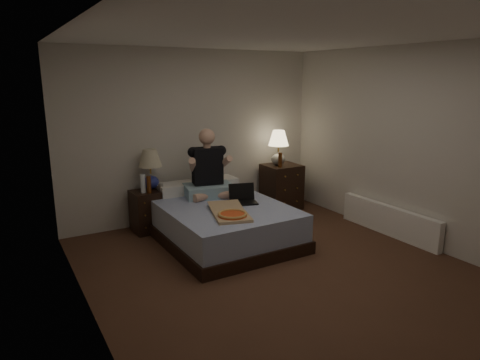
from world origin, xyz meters
TOP-DOWN VIEW (x-y plane):
  - floor at (0.00, 0.00)m, footprint 4.00×4.50m
  - ceiling at (0.00, 0.00)m, footprint 4.00×4.50m
  - wall_back at (0.00, 2.25)m, footprint 4.00×0.00m
  - wall_left at (-2.00, 0.00)m, footprint 0.00×4.50m
  - wall_right at (2.00, 0.00)m, footprint 0.00×4.50m
  - bed at (-0.13, 1.17)m, footprint 1.48×1.96m
  - nightstand_left at (-0.84, 1.97)m, footprint 0.47×0.42m
  - nightstand_right at (1.38, 1.92)m, footprint 0.56×0.51m
  - lamp_left at (-0.76, 2.05)m, footprint 0.39×0.39m
  - lamp_right at (1.30, 1.92)m, footprint 0.39×0.39m
  - water_bottle at (-0.92, 1.91)m, footprint 0.07×0.07m
  - soda_can at (-0.69, 1.88)m, footprint 0.07×0.07m
  - beer_bottle_left at (-0.86, 1.86)m, footprint 0.06×0.06m
  - beer_bottle_right at (1.24, 1.78)m, footprint 0.06×0.06m
  - person at (-0.10, 1.60)m, footprint 0.75×0.64m
  - laptop at (0.14, 1.04)m, footprint 0.40×0.36m
  - pizza_box at (-0.29, 0.58)m, footprint 0.60×0.84m
  - radiator at (1.93, 0.19)m, footprint 0.10×1.60m

SIDE VIEW (x-z plane):
  - floor at x=0.00m, z-range 0.00..0.00m
  - radiator at x=1.93m, z-range 0.00..0.40m
  - bed at x=-0.13m, z-range 0.00..0.49m
  - nightstand_left at x=-0.84m, z-range 0.00..0.58m
  - nightstand_right at x=1.38m, z-range 0.00..0.72m
  - pizza_box at x=-0.29m, z-range 0.49..0.57m
  - laptop at x=0.14m, z-range 0.49..0.73m
  - soda_can at x=-0.69m, z-range 0.58..0.68m
  - beer_bottle_left at x=-0.86m, z-range 0.58..0.81m
  - water_bottle at x=-0.92m, z-range 0.58..0.83m
  - beer_bottle_right at x=1.24m, z-range 0.72..0.95m
  - lamp_left at x=-0.76m, z-range 0.58..1.14m
  - person at x=-0.10m, z-range 0.49..1.42m
  - lamp_right at x=1.30m, z-range 0.72..1.28m
  - wall_back at x=0.00m, z-range 0.00..2.50m
  - wall_left at x=-2.00m, z-range 0.00..2.50m
  - wall_right at x=2.00m, z-range 0.00..2.50m
  - ceiling at x=0.00m, z-range 2.50..2.50m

